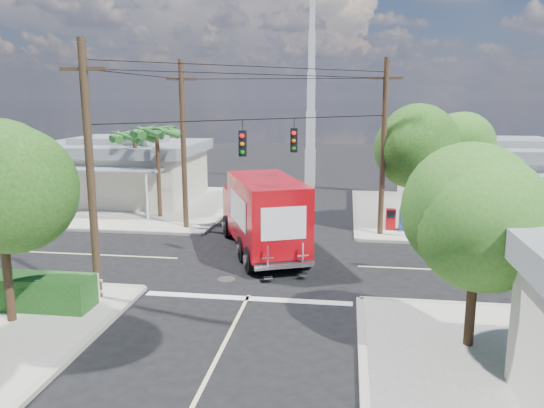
# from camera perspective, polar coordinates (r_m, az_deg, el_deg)

# --- Properties ---
(ground) EXTENTS (120.00, 120.00, 0.00)m
(ground) POSITION_cam_1_polar(r_m,az_deg,el_deg) (23.33, -0.70, -6.28)
(ground) COLOR black
(ground) RESTS_ON ground
(sidewalk_ne) EXTENTS (14.12, 14.12, 0.14)m
(sidewalk_ne) POSITION_cam_1_polar(r_m,az_deg,el_deg) (34.39, 20.47, -1.08)
(sidewalk_ne) COLOR #9C978C
(sidewalk_ne) RESTS_ON ground
(sidewalk_nw) EXTENTS (14.12, 14.12, 0.14)m
(sidewalk_nw) POSITION_cam_1_polar(r_m,az_deg,el_deg) (36.50, -15.11, -0.05)
(sidewalk_nw) COLOR #9C978C
(sidewalk_nw) RESTS_ON ground
(road_markings) EXTENTS (32.00, 32.00, 0.01)m
(road_markings) POSITION_cam_1_polar(r_m,az_deg,el_deg) (21.94, -1.29, -7.42)
(road_markings) COLOR beige
(road_markings) RESTS_ON ground
(building_ne) EXTENTS (11.80, 10.20, 4.50)m
(building_ne) POSITION_cam_1_polar(r_m,az_deg,el_deg) (35.43, 22.92, 2.79)
(building_ne) COLOR silver
(building_ne) RESTS_ON sidewalk_ne
(building_nw) EXTENTS (10.80, 10.20, 4.30)m
(building_nw) POSITION_cam_1_polar(r_m,az_deg,el_deg) (38.03, -15.90, 3.64)
(building_nw) COLOR beige
(building_nw) RESTS_ON sidewalk_nw
(radio_tower) EXTENTS (0.80, 0.80, 17.00)m
(radio_tower) POSITION_cam_1_polar(r_m,az_deg,el_deg) (42.08, 4.20, 9.44)
(radio_tower) COLOR silver
(radio_tower) RESTS_ON ground
(tree_ne_front) EXTENTS (4.21, 4.14, 6.66)m
(tree_ne_front) POSITION_cam_1_polar(r_m,az_deg,el_deg) (29.05, 15.69, 6.42)
(tree_ne_front) COLOR #422D1C
(tree_ne_front) RESTS_ON sidewalk_ne
(tree_ne_back) EXTENTS (3.77, 3.66, 5.82)m
(tree_ne_back) POSITION_cam_1_polar(r_m,az_deg,el_deg) (31.70, 19.81, 5.50)
(tree_ne_back) COLOR #422D1C
(tree_ne_back) RESTS_ON sidewalk_ne
(tree_se) EXTENTS (3.67, 3.54, 5.62)m
(tree_se) POSITION_cam_1_polar(r_m,az_deg,el_deg) (15.45, 21.38, -0.79)
(tree_se) COLOR #422D1C
(tree_se) RESTS_ON sidewalk_se
(palm_nw_front) EXTENTS (3.01, 3.08, 5.59)m
(palm_nw_front) POSITION_cam_1_polar(r_m,az_deg,el_deg) (31.48, -12.29, 7.45)
(palm_nw_front) COLOR #422D1C
(palm_nw_front) RESTS_ON sidewalk_nw
(palm_nw_back) EXTENTS (3.01, 3.08, 5.19)m
(palm_nw_back) POSITION_cam_1_polar(r_m,az_deg,el_deg) (33.63, -14.60, 6.95)
(palm_nw_back) COLOR #422D1C
(palm_nw_back) RESTS_ON sidewalk_nw
(utility_poles) EXTENTS (12.00, 10.68, 9.00)m
(utility_poles) POSITION_cam_1_polar(r_m,az_deg,el_deg) (24.20, -3.87, 5.67)
(utility_poles) COLOR #473321
(utility_poles) RESTS_ON ground
(picket_fence) EXTENTS (5.94, 0.06, 1.00)m
(picket_fence) POSITION_cam_1_polar(r_m,az_deg,el_deg) (20.85, -25.20, -7.62)
(picket_fence) COLOR silver
(picket_fence) RESTS_ON sidewalk_sw
(hedge_sw) EXTENTS (6.20, 1.20, 1.10)m
(hedge_sw) POSITION_cam_1_polar(r_m,az_deg,el_deg) (20.33, -26.91, -8.22)
(hedge_sw) COLOR #144613
(hedge_sw) RESTS_ON sidewalk_sw
(vending_boxes) EXTENTS (1.90, 0.50, 1.10)m
(vending_boxes) POSITION_cam_1_polar(r_m,az_deg,el_deg) (29.04, 14.01, -1.65)
(vending_boxes) COLOR #A5080D
(vending_boxes) RESTS_ON sidewalk_ne
(delivery_truck) EXTENTS (5.30, 8.54, 3.57)m
(delivery_truck) POSITION_cam_1_polar(r_m,az_deg,el_deg) (24.36, -1.01, -1.10)
(delivery_truck) COLOR black
(delivery_truck) RESTS_ON ground
(parked_car) EXTENTS (6.09, 4.18, 1.55)m
(parked_car) POSITION_cam_1_polar(r_m,az_deg,el_deg) (26.51, 24.60, -3.43)
(parked_car) COLOR silver
(parked_car) RESTS_ON ground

